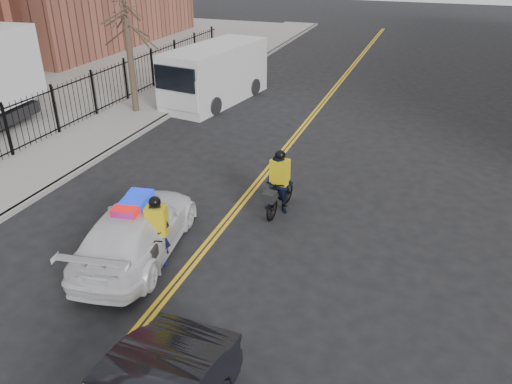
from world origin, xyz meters
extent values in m
plane|color=black|center=(0.00, 0.00, 0.00)|extent=(120.00, 120.00, 0.00)
cube|color=yellow|center=(-0.08, 8.00, 0.01)|extent=(0.10, 60.00, 0.01)
cube|color=yellow|center=(0.08, 8.00, 0.01)|extent=(0.10, 60.00, 0.01)
cube|color=gray|center=(-7.50, 8.00, 0.07)|extent=(3.00, 60.00, 0.15)
cube|color=gray|center=(-6.00, 8.00, 0.07)|extent=(0.20, 60.00, 0.15)
cylinder|color=#362B1F|center=(-7.60, 10.00, 2.15)|extent=(0.28, 0.28, 4.00)
imported|color=white|center=(-1.45, 0.26, 0.69)|extent=(2.64, 4.97, 1.37)
cube|color=#0C26CC|center=(-1.45, 0.26, 1.45)|extent=(0.76, 1.33, 0.16)
cube|color=silver|center=(-5.00, 13.10, 1.32)|extent=(3.24, 6.49, 2.64)
cube|color=silver|center=(-5.43, 10.43, 1.09)|extent=(2.36, 1.26, 1.38)
cube|color=black|center=(-5.50, 9.98, 1.78)|extent=(2.06, 0.44, 1.03)
cylinder|color=black|center=(-6.37, 11.45, 0.40)|extent=(0.41, 0.84, 0.80)
cylinder|color=black|center=(-4.21, 11.11, 0.40)|extent=(0.41, 0.84, 0.80)
cylinder|color=black|center=(-5.80, 15.09, 0.40)|extent=(0.41, 0.84, 0.80)
cylinder|color=black|center=(-3.64, 14.75, 0.40)|extent=(0.41, 0.84, 0.80)
cylinder|color=black|center=(-12.27, 7.47, 0.54)|extent=(0.12, 0.12, 1.08)
imported|color=black|center=(-0.72, 0.05, 0.50)|extent=(1.05, 1.98, 0.99)
imported|color=black|center=(-0.72, 0.05, 0.85)|extent=(0.69, 0.53, 1.70)
cube|color=gold|center=(-0.72, 0.05, 1.22)|extent=(0.54, 0.43, 0.71)
sphere|color=black|center=(-0.72, 0.05, 1.71)|extent=(0.29, 0.29, 0.29)
cube|color=black|center=(-0.57, -0.59, 0.77)|extent=(0.38, 0.41, 0.26)
imported|color=black|center=(1.22, 3.55, 0.57)|extent=(0.72, 1.95, 1.14)
imported|color=black|center=(1.22, 3.55, 0.88)|extent=(0.92, 0.75, 1.76)
cube|color=gold|center=(1.22, 3.55, 1.27)|extent=(0.53, 0.39, 0.74)
sphere|color=black|center=(1.22, 3.55, 1.77)|extent=(0.30, 0.30, 0.30)
cube|color=black|center=(1.15, 2.86, 0.80)|extent=(0.35, 0.40, 0.27)
camera|label=1|loc=(4.91, -8.66, 7.14)|focal=35.00mm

